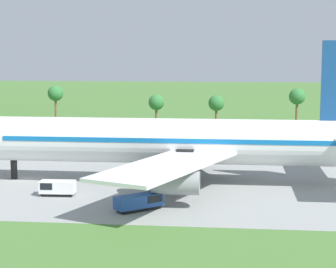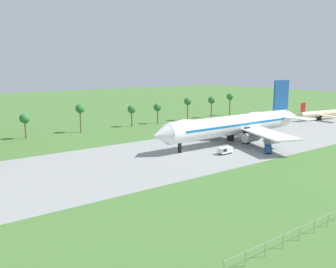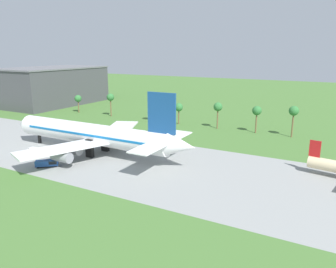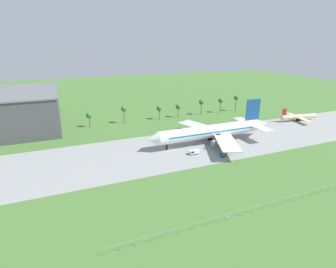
{
  "view_description": "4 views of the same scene",
  "coord_description": "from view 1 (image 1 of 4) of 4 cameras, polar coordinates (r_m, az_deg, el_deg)",
  "views": [
    {
      "loc": [
        31.16,
        -86.04,
        18.93
      ],
      "look_at": [
        21.76,
        0.23,
        7.16
      ],
      "focal_mm": 65.0,
      "sensor_mm": 36.0,
      "label": 1
    },
    {
      "loc": [
        -71.11,
        -84.05,
        25.47
      ],
      "look_at": [
        -5.84,
        0.23,
        6.16
      ],
      "focal_mm": 40.0,
      "sensor_mm": 36.0,
      "label": 2
    },
    {
      "loc": [
        90.17,
        -74.62,
        31.06
      ],
      "look_at": [
        49.36,
        0.23,
        9.41
      ],
      "focal_mm": 35.0,
      "sensor_mm": 36.0,
      "label": 3
    },
    {
      "loc": [
        -44.68,
        -106.63,
        48.14
      ],
      "look_at": [
        1.12,
        5.0,
        6.0
      ],
      "focal_mm": 28.0,
      "sensor_mm": 36.0,
      "label": 4
    }
  ],
  "objects": [
    {
      "name": "ground_plane",
      "position": [
        93.45,
        -13.44,
        -4.18
      ],
      "size": [
        600.0,
        600.0,
        0.0
      ],
      "primitive_type": "plane",
      "color": "#477233"
    },
    {
      "name": "fuel_truck",
      "position": [
        73.6,
        -2.58,
        -6.34
      ],
      "size": [
        5.92,
        5.4,
        1.9
      ],
      "color": "black",
      "rests_on": "ground_plane"
    },
    {
      "name": "taxiway_strip",
      "position": [
        93.44,
        -13.44,
        -4.17
      ],
      "size": [
        320.0,
        44.0,
        0.02
      ],
      "color": "gray",
      "rests_on": "ground_plane"
    },
    {
      "name": "baggage_tug",
      "position": [
        82.04,
        -10.44,
        -4.96
      ],
      "size": [
        4.7,
        2.19,
        1.99
      ],
      "color": "black",
      "rests_on": "ground_plane"
    },
    {
      "name": "palm_tree_row",
      "position": [
        137.15,
        3.99,
        3.26
      ],
      "size": [
        108.79,
        3.6,
        11.74
      ],
      "color": "brown",
      "rests_on": "ground_plane"
    },
    {
      "name": "jet_airliner",
      "position": [
        87.56,
        1.15,
        -0.71
      ],
      "size": [
        68.55,
        51.85,
        20.48
      ],
      "color": "white",
      "rests_on": "ground_plane"
    }
  ]
}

